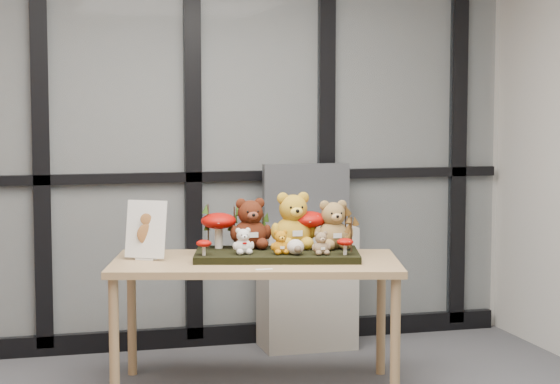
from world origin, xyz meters
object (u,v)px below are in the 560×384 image
object	(u,v)px
cabinet	(307,287)
plush_cream_hedgehog	(295,246)
bear_pooh_yellow	(293,217)
mushroom_front_right	(345,246)
bear_brown_medium	(250,221)
mushroom_back_left	(219,229)
mushroom_front_left	(204,247)
bear_white_bow	(243,240)
bear_beige_small	(321,242)
mushroom_back_right	(309,228)
display_table	(256,273)
diorama_tray	(277,255)
monitor	(306,195)
bear_small_yellow	(281,241)
sign_holder	(146,232)

from	to	relation	value
cabinet	plush_cream_hedgehog	bearing A→B (deg)	-109.99
bear_pooh_yellow	mushroom_front_right	size ratio (longest dim) A/B	3.49
bear_brown_medium	mushroom_back_left	distance (m)	0.17
mushroom_front_left	plush_cream_hedgehog	bearing A→B (deg)	-12.67
bear_white_bow	cabinet	bearing A→B (deg)	69.34
bear_white_bow	bear_beige_small	xyz separation A→B (m)	(0.38, -0.13, -0.01)
mushroom_front_left	bear_brown_medium	bearing A→B (deg)	31.77
mushroom_back_right	mushroom_front_left	distance (m)	0.61
display_table	cabinet	distance (m)	1.01
diorama_tray	mushroom_front_left	world-z (taller)	mushroom_front_left
bear_pooh_yellow	mushroom_front_left	size ratio (longest dim) A/B	3.77
bear_beige_small	mushroom_back_right	bearing A→B (deg)	102.15
bear_beige_small	cabinet	size ratio (longest dim) A/B	0.18
mushroom_front_left	monitor	bearing A→B (deg)	46.99
mushroom_front_left	cabinet	bearing A→B (deg)	46.37
bear_pooh_yellow	monitor	size ratio (longest dim) A/B	0.62
display_table	mushroom_front_left	size ratio (longest dim) A/B	18.42
bear_pooh_yellow	bear_brown_medium	bearing A→B (deg)	179.22
mushroom_front_right	monitor	size ratio (longest dim) A/B	0.18
mushroom_front_left	mushroom_back_left	bearing A→B (deg)	60.97
mushroom_back_right	mushroom_front_left	bearing A→B (deg)	-168.34
bear_brown_medium	mushroom_back_right	xyz separation A→B (m)	(0.31, -0.05, -0.04)
bear_beige_small	mushroom_front_right	world-z (taller)	bear_beige_small
plush_cream_hedgehog	mushroom_front_left	xyz separation A→B (m)	(-0.46, 0.10, -0.00)
diorama_tray	bear_brown_medium	distance (m)	0.24
bear_white_bow	monitor	world-z (taller)	monitor
bear_brown_medium	mushroom_front_left	bearing A→B (deg)	-133.76
display_table	diorama_tray	world-z (taller)	diorama_tray
bear_small_yellow	mushroom_front_left	distance (m)	0.39
mushroom_back_left	mushroom_front_right	distance (m)	0.70
display_table	bear_brown_medium	distance (m)	0.30
diorama_tray	monitor	distance (m)	0.94
bear_brown_medium	bear_beige_small	xyz separation A→B (m)	(0.30, -0.31, -0.08)
mushroom_back_left	mushroom_front_left	size ratio (longest dim) A/B	2.39
diorama_tray	bear_brown_medium	bearing A→B (deg)	141.98
mushroom_back_right	monitor	size ratio (longest dim) A/B	0.40
mushroom_back_left	diorama_tray	bearing A→B (deg)	-34.45
cabinet	monitor	distance (m)	0.57
mushroom_front_left	sign_holder	bearing A→B (deg)	148.60
sign_holder	monitor	distance (m)	1.28
bear_small_yellow	bear_beige_small	size ratio (longest dim) A/B	1.05
bear_pooh_yellow	mushroom_back_left	bearing A→B (deg)	179.26
bear_brown_medium	sign_holder	size ratio (longest dim) A/B	0.96
bear_pooh_yellow	sign_holder	distance (m)	0.78
diorama_tray	mushroom_back_right	distance (m)	0.25
bear_beige_small	plush_cream_hedgehog	distance (m)	0.13
bear_brown_medium	mushroom_front_right	size ratio (longest dim) A/B	3.12
bear_beige_small	mushroom_front_left	size ratio (longest dim) A/B	1.51
display_table	mushroom_front_left	distance (m)	0.31
mushroom_front_right	monitor	distance (m)	1.04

